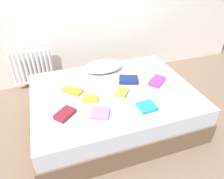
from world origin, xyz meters
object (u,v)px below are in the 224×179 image
Objects in this scene: textbook_navy at (128,80)px; textbook_yellow at (90,99)px; textbook_lime at (122,92)px; pillow at (103,67)px; textbook_teal at (147,107)px; bed at (113,106)px; textbook_orange at (73,91)px; textbook_purple at (157,81)px; radiator at (32,67)px; textbook_maroon at (65,114)px; textbook_pink at (100,113)px; textbook_white at (173,94)px.

textbook_yellow is at bearing -136.64° from textbook_navy.
textbook_navy reaches higher than textbook_lime.
pillow is at bearing 42.58° from textbook_lime.
pillow reaches higher than textbook_yellow.
textbook_teal is at bearing -77.09° from pillow.
textbook_orange is at bearing 165.20° from bed.
bed is at bearing 116.21° from textbook_teal.
textbook_lime is at bearing 113.37° from textbook_teal.
textbook_purple is at bearing -43.77° from textbook_lime.
radiator is at bearing 144.62° from pillow.
textbook_maroon is at bearing -64.56° from textbook_orange.
radiator reaches higher than textbook_navy.
textbook_pink and textbook_white have the same top height.
bed is 9.47× the size of textbook_maroon.
textbook_teal is (0.24, -0.44, 0.27)m from bed.
pillow is at bearing 87.72° from bed.
textbook_teal is at bearing -7.49° from textbook_yellow.
radiator is at bearing 137.64° from textbook_pink.
bed is 10.48× the size of textbook_teal.
textbook_pink is (-0.28, -0.38, 0.27)m from bed.
textbook_maroon is 1.27m from textbook_white.
textbook_pink is 0.74m from textbook_navy.
textbook_yellow is (-0.55, 0.34, 0.00)m from textbook_teal.
textbook_orange is at bearing -175.07° from textbook_white.
bed is 0.57m from textbook_teal.
textbook_teal is at bearing -137.72° from textbook_white.
textbook_navy is (0.26, 0.14, 0.28)m from bed.
textbook_purple is 1.43× the size of textbook_yellow.
textbook_lime is 0.71× the size of textbook_orange.
textbook_yellow is at bearing -9.05° from textbook_orange.
bed is 3.66× the size of pillow.
radiator is 1.15× the size of pillow.
textbook_pink is at bearing -55.79° from textbook_maroon.
pillow reaches higher than textbook_lime.
pillow is 1.04m from textbook_white.
textbook_maroon is at bearing 153.81° from textbook_purple.
textbook_navy is (0.53, 0.51, 0.01)m from textbook_pink.
textbook_white reaches higher than bed.
radiator is at bearing 128.59° from bed.
textbook_navy is at bearing 156.35° from textbook_white.
radiator is at bearing 159.50° from textbook_orange.
textbook_navy is (0.89, 0.42, 0.00)m from textbook_maroon.
radiator is at bearing 103.57° from textbook_purple.
textbook_purple is (1.55, -1.22, 0.15)m from radiator.
pillow is 3.13× the size of textbook_yellow.
textbook_teal is at bearing -168.77° from textbook_purple.
radiator reaches higher than pillow.
radiator is at bearing 61.43° from textbook_maroon.
textbook_yellow is 0.62m from textbook_navy.
radiator is at bearing 75.91° from textbook_lime.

